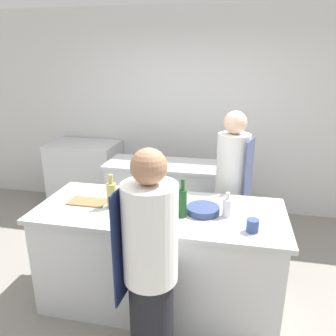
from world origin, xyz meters
The scene contains 15 objects.
ground_plane centered at (0.00, 0.00, 0.00)m, with size 16.00×16.00×0.00m, color gray.
wall_back centered at (0.00, 2.13, 1.40)m, with size 8.00×0.06×2.80m.
prep_counter centered at (0.00, 0.00, 0.46)m, with size 2.10×0.87×0.92m.
pass_counter centered at (-0.10, 1.26, 0.46)m, with size 1.69×0.59×0.92m.
oven_range centered at (-1.54, 1.76, 0.49)m, with size 0.97×0.64×0.98m.
chef_at_prep_near centered at (0.10, -0.69, 0.82)m, with size 0.38×0.36×1.63m.
chef_at_stove centered at (0.58, 0.73, 0.84)m, with size 0.37×0.35×1.66m.
bottle_olive_oil centered at (0.21, -0.10, 1.05)m, with size 0.07×0.07×0.32m.
bottle_vinegar centered at (-0.40, -0.04, 1.03)m, with size 0.08×0.08×0.29m.
bottle_wine centered at (0.56, -0.02, 1.00)m, with size 0.07×0.07×0.21m.
bowl_mixing_large centered at (-0.17, -0.11, 0.95)m, with size 0.26×0.26×0.06m.
bowl_prep_small centered at (0.37, 0.00, 0.95)m, with size 0.27×0.27×0.06m.
bowl_ceramic_blue centered at (0.04, 0.16, 0.95)m, with size 0.17×0.17×0.06m.
cup centered at (0.75, -0.23, 0.97)m, with size 0.09×0.09×0.10m.
cutting_board centered at (-0.65, 0.00, 0.92)m, with size 0.33×0.19×0.01m.
Camera 1 is at (0.59, -2.44, 2.12)m, focal length 35.00 mm.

